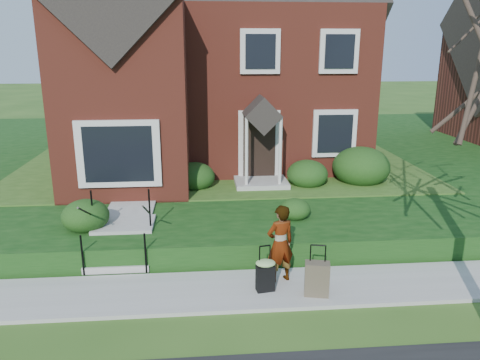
{
  "coord_description": "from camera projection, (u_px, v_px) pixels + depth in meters",
  "views": [
    {
      "loc": [
        -0.65,
        -8.35,
        4.69
      ],
      "look_at": [
        0.25,
        2.0,
        1.76
      ],
      "focal_mm": 35.0,
      "sensor_mm": 36.0,
      "label": 1
    }
  ],
  "objects": [
    {
      "name": "ground",
      "position": [
        236.0,
        292.0,
        9.33
      ],
      "size": [
        120.0,
        120.0,
        0.0
      ],
      "primitive_type": "plane",
      "color": "#2D5119",
      "rests_on": "ground"
    },
    {
      "name": "sidewalk",
      "position": [
        236.0,
        290.0,
        9.32
      ],
      "size": [
        60.0,
        1.6,
        0.08
      ],
      "primitive_type": "cube",
      "color": "#9E9B93",
      "rests_on": "ground"
    },
    {
      "name": "terrace",
      "position": [
        309.0,
        155.0,
        20.03
      ],
      "size": [
        44.0,
        20.0,
        0.6
      ],
      "primitive_type": "cube",
      "color": "#10360E",
      "rests_on": "ground"
    },
    {
      "name": "walkway",
      "position": [
        138.0,
        192.0,
        13.74
      ],
      "size": [
        1.2,
        6.0,
        0.06
      ],
      "primitive_type": "cube",
      "color": "#9E9B93",
      "rests_on": "terrace"
    },
    {
      "name": "main_house",
      "position": [
        209.0,
        32.0,
        17.1
      ],
      "size": [
        10.4,
        10.2,
        9.4
      ],
      "color": "maroon",
      "rests_on": "terrace"
    },
    {
      "name": "front_steps",
      "position": [
        122.0,
        238.0,
        10.76
      ],
      "size": [
        1.4,
        2.02,
        1.5
      ],
      "color": "#9E9B93",
      "rests_on": "ground"
    },
    {
      "name": "foundation_shrubs",
      "position": [
        253.0,
        172.0,
        13.98
      ],
      "size": [
        10.0,
        4.76,
        1.26
      ],
      "color": "black",
      "rests_on": "terrace"
    },
    {
      "name": "woman",
      "position": [
        280.0,
        244.0,
        9.42
      ],
      "size": [
        0.69,
        0.57,
        1.63
      ],
      "primitive_type": "imported",
      "rotation": [
        0.0,
        0.0,
        3.48
      ],
      "color": "#999999",
      "rests_on": "sidewalk"
    },
    {
      "name": "suitcase_black",
      "position": [
        265.0,
        274.0,
        9.14
      ],
      "size": [
        0.44,
        0.38,
        0.94
      ],
      "rotation": [
        0.0,
        0.0,
        0.17
      ],
      "color": "black",
      "rests_on": "sidewalk"
    },
    {
      "name": "suitcase_olive",
      "position": [
        317.0,
        279.0,
        8.98
      ],
      "size": [
        0.51,
        0.36,
        1.02
      ],
      "rotation": [
        0.0,
        0.0,
        -0.21
      ],
      "color": "brown",
      "rests_on": "sidewalk"
    }
  ]
}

